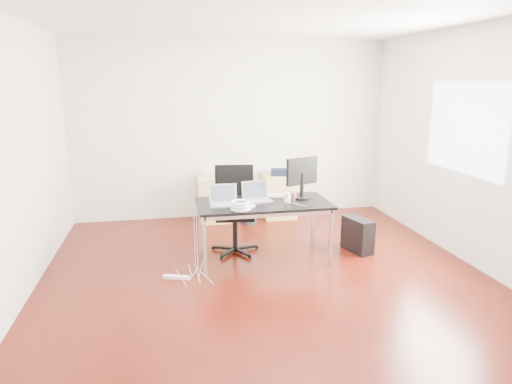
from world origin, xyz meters
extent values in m
plane|color=#3D0D06|center=(0.00, 0.00, 0.00)|extent=(5.00, 5.00, 0.00)
plane|color=silver|center=(0.00, 0.00, 2.80)|extent=(5.00, 5.00, 0.00)
plane|color=silver|center=(0.00, 2.50, 1.40)|extent=(5.00, 0.00, 5.00)
plane|color=silver|center=(0.00, -2.50, 1.40)|extent=(5.00, 0.00, 5.00)
plane|color=silver|center=(-2.50, 0.00, 1.40)|extent=(0.00, 5.00, 5.00)
plane|color=silver|center=(2.50, 0.00, 1.40)|extent=(0.00, 5.00, 5.00)
plane|color=white|center=(2.48, 0.20, 1.60)|extent=(0.00, 1.50, 1.50)
cube|color=black|center=(0.08, 0.50, 0.71)|extent=(1.60, 0.80, 0.03)
cube|color=silver|center=(-0.67, 0.15, 0.35)|extent=(0.04, 0.04, 0.70)
cube|color=silver|center=(-0.67, 0.85, 0.35)|extent=(0.04, 0.04, 0.70)
cube|color=silver|center=(0.83, 0.15, 0.35)|extent=(0.04, 0.04, 0.70)
cube|color=silver|center=(0.83, 0.85, 0.35)|extent=(0.04, 0.04, 0.70)
cylinder|color=black|center=(-0.22, 0.80, 0.23)|extent=(0.06, 0.06, 0.47)
cube|color=black|center=(-0.22, 0.80, 0.50)|extent=(0.54, 0.52, 0.06)
cube|color=black|center=(-0.20, 1.02, 0.81)|extent=(0.47, 0.16, 0.55)
cube|color=tan|center=(-0.34, 2.23, 0.35)|extent=(0.50, 0.50, 0.70)
cube|color=tan|center=(0.71, 2.23, 0.35)|extent=(0.50, 0.50, 0.70)
cube|color=black|center=(1.34, 0.53, 0.22)|extent=(0.31, 0.49, 0.44)
cylinder|color=black|center=(0.17, 1.97, 0.14)|extent=(0.30, 0.30, 0.28)
cube|color=white|center=(-1.00, 0.12, 0.02)|extent=(0.30, 0.15, 0.04)
cube|color=silver|center=(-0.40, 0.43, 0.74)|extent=(0.34, 0.24, 0.01)
cube|color=silver|center=(-0.40, 0.55, 0.85)|extent=(0.33, 0.06, 0.22)
cube|color=#475166|center=(-0.40, 0.54, 0.85)|extent=(0.29, 0.05, 0.18)
cube|color=silver|center=(0.02, 0.54, 0.74)|extent=(0.36, 0.28, 0.01)
cube|color=silver|center=(0.01, 0.65, 0.85)|extent=(0.33, 0.10, 0.22)
cube|color=#475166|center=(0.01, 0.65, 0.85)|extent=(0.29, 0.08, 0.18)
cylinder|color=black|center=(0.60, 0.61, 0.74)|extent=(0.26, 0.26, 0.02)
cylinder|color=black|center=(0.60, 0.61, 0.90)|extent=(0.05, 0.05, 0.30)
cube|color=black|center=(0.60, 0.63, 1.07)|extent=(0.44, 0.21, 0.34)
cube|color=#475166|center=(0.60, 0.66, 1.07)|extent=(0.37, 0.15, 0.29)
cube|color=white|center=(0.34, 0.74, 0.74)|extent=(0.46, 0.22, 0.02)
cylinder|color=white|center=(0.36, 0.45, 0.79)|extent=(0.10, 0.10, 0.12)
cylinder|color=#54241C|center=(0.44, 0.50, 0.78)|extent=(0.09, 0.09, 0.10)
torus|color=white|center=(-0.25, 0.21, 0.75)|extent=(0.24, 0.24, 0.04)
torus|color=white|center=(-0.25, 0.21, 0.78)|extent=(0.23, 0.23, 0.04)
torus|color=white|center=(-0.25, 0.21, 0.82)|extent=(0.22, 0.22, 0.04)
cube|color=white|center=(-0.10, 0.32, 0.74)|extent=(0.09, 0.09, 0.03)
cube|color=#9E9E9E|center=(-0.24, 2.23, 0.79)|extent=(0.10, 0.09, 0.18)
cube|color=black|center=(0.72, 2.19, 0.74)|extent=(0.34, 0.30, 0.09)
camera|label=1|loc=(-1.05, -4.71, 2.16)|focal=32.00mm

